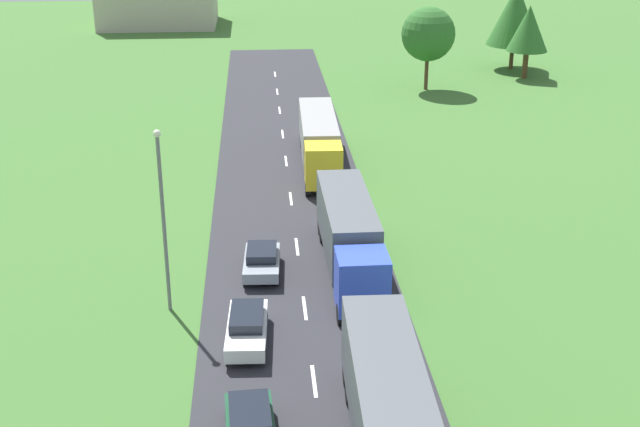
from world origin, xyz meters
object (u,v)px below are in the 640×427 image
object	(u,v)px
truck_second	(349,234)
tree_oak	(428,34)
truck_third	(319,139)
truck_lead	(391,419)
car_fourth	(262,260)
lamppost_second	(163,214)
car_third	(247,327)
car_second	(250,426)
tree_pine	(529,29)
tree_maple	(515,15)

from	to	relation	value
truck_second	tree_oak	xyz separation A→B (m)	(12.09, 40.11, 3.27)
truck_third	truck_lead	bearing A→B (deg)	-90.14
tree_oak	car_fourth	bearing A→B (deg)	-112.66
lamppost_second	truck_second	bearing A→B (deg)	20.90
truck_lead	tree_oak	size ratio (longest dim) A/B	1.57
car_fourth	truck_third	bearing A→B (deg)	75.90
car_third	tree_oak	distance (m)	50.45
car_second	tree_oak	world-z (taller)	tree_oak
car_second	lamppost_second	distance (m)	12.24
car_fourth	tree_pine	bearing A→B (deg)	57.67
truck_lead	car_third	world-z (taller)	truck_lead
truck_second	car_third	size ratio (longest dim) A/B	2.56
tree_maple	truck_second	bearing A→B (deg)	-115.48
tree_pine	truck_third	bearing A→B (deg)	-131.43
car_fourth	tree_oak	bearing A→B (deg)	67.34
truck_third	car_second	size ratio (longest dim) A/B	3.05
car_second	car_fourth	size ratio (longest dim) A/B	1.09
car_second	tree_maple	xyz separation A→B (m)	(28.48, 63.07, 5.01)
car_third	car_fourth	bearing A→B (deg)	83.85
truck_second	tree_oak	bearing A→B (deg)	73.23
car_third	tree_oak	xyz separation A→B (m)	(17.48, 47.10, 4.61)
truck_second	tree_pine	distance (m)	50.11
car_fourth	tree_pine	size ratio (longest dim) A/B	0.54
car_third	lamppost_second	size ratio (longest dim) A/B	0.51
car_fourth	tree_pine	world-z (taller)	tree_pine
tree_pine	truck_lead	bearing A→B (deg)	-111.41
truck_lead	truck_third	distance (m)	33.63
tree_pine	lamppost_second	bearing A→B (deg)	-124.24
truck_lead	tree_oak	bearing A→B (deg)	77.54
tree_pine	car_third	bearing A→B (deg)	-119.28
truck_third	tree_pine	world-z (taller)	tree_pine
lamppost_second	tree_maple	bearing A→B (deg)	58.20
truck_third	truck_second	bearing A→B (deg)	-89.19
truck_second	lamppost_second	distance (m)	10.22
car_second	car_third	bearing A→B (deg)	91.15
car_third	tree_oak	size ratio (longest dim) A/B	0.58
tree_maple	lamppost_second	bearing A→B (deg)	-121.80
tree_oak	tree_maple	bearing A→B (deg)	37.82
tree_oak	car_second	bearing A→B (deg)	-107.67
truck_second	tree_pine	world-z (taller)	tree_pine
truck_second	tree_maple	xyz separation A→B (m)	(23.24, 48.76, 3.67)
truck_second	car_third	distance (m)	8.93
truck_second	lamppost_second	world-z (taller)	lamppost_second
truck_second	tree_maple	distance (m)	54.14
truck_third	car_third	size ratio (longest dim) A/B	2.85
car_second	tree_pine	bearing A→B (deg)	63.98
truck_lead	tree_maple	distance (m)	69.11
truck_second	tree_oak	size ratio (longest dim) A/B	1.48
truck_third	tree_maple	distance (m)	39.26
truck_lead	tree_pine	distance (m)	64.89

